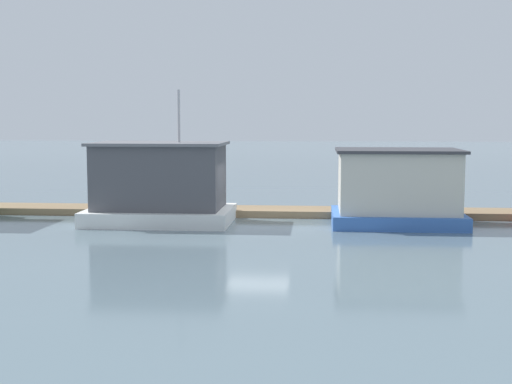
{
  "coord_description": "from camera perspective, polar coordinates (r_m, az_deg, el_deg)",
  "views": [
    {
      "loc": [
        2.39,
        -28.38,
        4.29
      ],
      "look_at": [
        0.0,
        -1.0,
        1.4
      ],
      "focal_mm": 50.0,
      "sensor_mm": 36.0,
      "label": 1
    }
  ],
  "objects": [
    {
      "name": "houseboat_white",
      "position": [
        29.17,
        -7.68,
        0.56
      ],
      "size": [
        5.8,
        3.98,
        5.39
      ],
      "color": "white",
      "rests_on": "ground_plane"
    },
    {
      "name": "houseboat_blue",
      "position": [
        28.91,
        11.24,
        0.27
      ],
      "size": [
        5.16,
        3.83,
        3.03
      ],
      "color": "#3866B7",
      "rests_on": "ground_plane"
    },
    {
      "name": "mooring_post_centre",
      "position": [
        31.1,
        -10.71,
        -0.22
      ],
      "size": [
        0.28,
        0.28,
        1.95
      ],
      "primitive_type": "cylinder",
      "color": "brown",
      "rests_on": "ground_plane"
    },
    {
      "name": "dock_walkway",
      "position": [
        31.4,
        0.58,
        -1.57
      ],
      "size": [
        42.4,
        2.04,
        0.3
      ],
      "primitive_type": "cube",
      "color": "#846B4C",
      "rests_on": "ground_plane"
    },
    {
      "name": "ground_plane",
      "position": [
        28.8,
        0.17,
        -2.56
      ],
      "size": [
        200.0,
        200.0,
        0.0
      ],
      "primitive_type": "plane",
      "color": "slate"
    }
  ]
}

